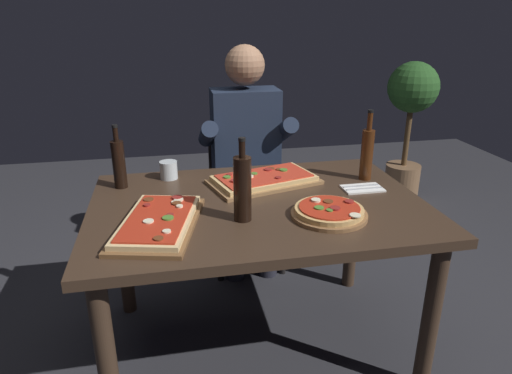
{
  "coord_description": "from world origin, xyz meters",
  "views": [
    {
      "loc": [
        -0.36,
        -1.73,
        1.49
      ],
      "look_at": [
        0.0,
        0.05,
        0.79
      ],
      "focal_mm": 31.81,
      "sensor_mm": 36.0,
      "label": 1
    }
  ],
  "objects": [
    {
      "name": "tumbler_near_camera",
      "position": [
        -0.36,
        0.37,
        0.78
      ],
      "size": [
        0.08,
        0.08,
        0.09
      ],
      "color": "silver",
      "rests_on": "dining_table"
    },
    {
      "name": "oil_bottle_amber",
      "position": [
        0.56,
        0.18,
        0.87
      ],
      "size": [
        0.06,
        0.06,
        0.33
      ],
      "color": "#47230F",
      "rests_on": "dining_table"
    },
    {
      "name": "ground_plane",
      "position": [
        0.0,
        0.0,
        0.0
      ],
      "size": [
        6.4,
        6.4,
        0.0
      ],
      "primitive_type": "plane",
      "color": "#2D2D33"
    },
    {
      "name": "pizza_round_far",
      "position": [
        0.24,
        -0.19,
        0.76
      ],
      "size": [
        0.3,
        0.3,
        0.05
      ],
      "color": "brown",
      "rests_on": "dining_table"
    },
    {
      "name": "wine_bottle_dark",
      "position": [
        -0.58,
        0.3,
        0.86
      ],
      "size": [
        0.06,
        0.06,
        0.29
      ],
      "color": "black",
      "rests_on": "dining_table"
    },
    {
      "name": "pizza_rectangular_left",
      "position": [
        -0.41,
        -0.16,
        0.76
      ],
      "size": [
        0.38,
        0.54,
        0.05
      ],
      "color": "brown",
      "rests_on": "dining_table"
    },
    {
      "name": "diner_chair",
      "position": [
        0.08,
        0.86,
        0.49
      ],
      "size": [
        0.44,
        0.44,
        0.87
      ],
      "color": "black",
      "rests_on": "ground_plane"
    },
    {
      "name": "vinegar_bottle_green",
      "position": [
        -0.09,
        -0.15,
        0.87
      ],
      "size": [
        0.07,
        0.07,
        0.33
      ],
      "color": "black",
      "rests_on": "dining_table"
    },
    {
      "name": "dining_table",
      "position": [
        0.0,
        0.0,
        0.64
      ],
      "size": [
        1.4,
        0.96,
        0.74
      ],
      "color": "#3D2B1E",
      "rests_on": "ground_plane"
    },
    {
      "name": "napkin_cutlery_set",
      "position": [
        0.49,
        0.05,
        0.74
      ],
      "size": [
        0.18,
        0.11,
        0.01
      ],
      "color": "white",
      "rests_on": "dining_table"
    },
    {
      "name": "potted_plant_corner",
      "position": [
        1.55,
        1.53,
        0.72
      ],
      "size": [
        0.39,
        0.39,
        1.14
      ],
      "color": "#846042",
      "rests_on": "ground_plane"
    },
    {
      "name": "seated_diner",
      "position": [
        0.08,
        0.74,
        0.74
      ],
      "size": [
        0.53,
        0.41,
        1.33
      ],
      "color": "#23232D",
      "rests_on": "ground_plane"
    },
    {
      "name": "pizza_rectangular_front",
      "position": [
        0.07,
        0.21,
        0.76
      ],
      "size": [
        0.55,
        0.4,
        0.05
      ],
      "color": "olive",
      "rests_on": "dining_table"
    }
  ]
}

